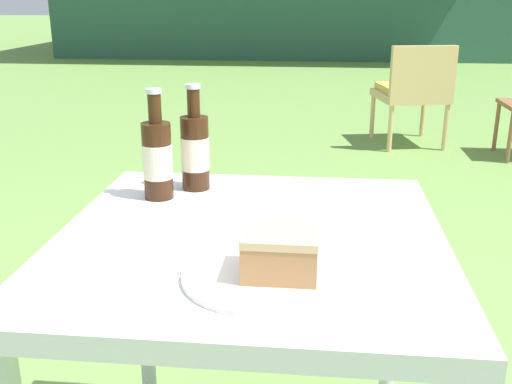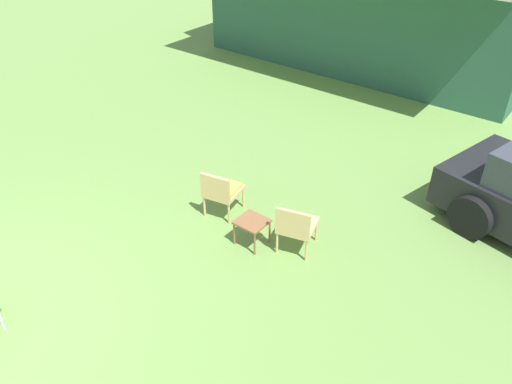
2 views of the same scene
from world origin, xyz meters
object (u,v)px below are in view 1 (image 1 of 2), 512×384
Objects in this scene: wicker_chair_cushioned at (413,89)px; cola_bottle_far at (157,158)px; cola_bottle_near at (195,150)px; patio_table at (251,272)px; cake_on_plate at (272,263)px.

wicker_chair_cushioned is 3.26× the size of cola_bottle_far.
cola_bottle_far is (-1.07, -3.51, 0.37)m from wicker_chair_cushioned.
cola_bottle_near is 1.00× the size of cola_bottle_far.
cola_bottle_near reaches higher than wicker_chair_cushioned.
patio_table is at bearing 65.36° from wicker_chair_cushioned.
patio_table is at bearing -39.72° from cola_bottle_far.
cola_bottle_far reaches higher than patio_table.
wicker_chair_cushioned is 1.05× the size of patio_table.
cola_bottle_near reaches higher than patio_table.
cola_bottle_near is (-1.00, -3.44, 0.37)m from wicker_chair_cushioned.
wicker_chair_cushioned is 3.69m from cola_bottle_far.
wicker_chair_cushioned is at bearing 73.72° from cola_bottle_near.
patio_table is 0.22m from cake_on_plate.
patio_table is 3.11× the size of cola_bottle_near.
cola_bottle_far reaches higher than wicker_chair_cushioned.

